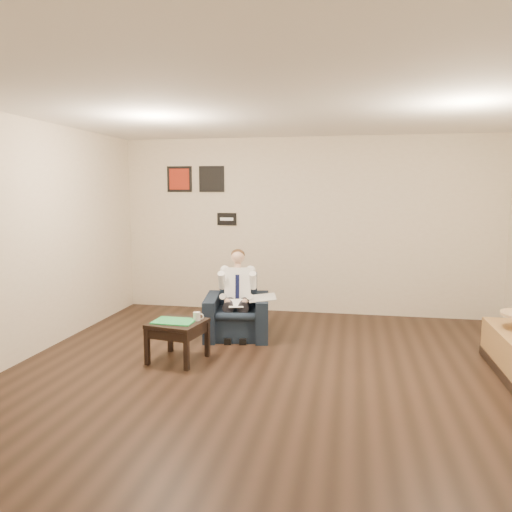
% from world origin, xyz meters
% --- Properties ---
extents(ground, '(6.00, 6.00, 0.00)m').
position_xyz_m(ground, '(0.00, 0.00, 0.00)').
color(ground, black).
rests_on(ground, ground).
extents(wall_back, '(6.00, 0.02, 2.80)m').
position_xyz_m(wall_back, '(0.00, 3.00, 1.40)').
color(wall_back, beige).
rests_on(wall_back, ground).
extents(wall_front, '(6.00, 0.02, 2.80)m').
position_xyz_m(wall_front, '(0.00, -3.00, 1.40)').
color(wall_front, beige).
rests_on(wall_front, ground).
extents(wall_left, '(0.02, 6.00, 2.80)m').
position_xyz_m(wall_left, '(-3.00, 0.00, 1.40)').
color(wall_left, beige).
rests_on(wall_left, ground).
extents(ceiling, '(6.00, 6.00, 0.02)m').
position_xyz_m(ceiling, '(0.00, 0.00, 2.80)').
color(ceiling, white).
rests_on(ceiling, wall_back).
extents(seating_sign, '(0.32, 0.02, 0.20)m').
position_xyz_m(seating_sign, '(-1.30, 2.98, 1.50)').
color(seating_sign, black).
rests_on(seating_sign, wall_back).
extents(art_print_left, '(0.42, 0.03, 0.42)m').
position_xyz_m(art_print_left, '(-2.10, 2.98, 2.15)').
color(art_print_left, maroon).
rests_on(art_print_left, wall_back).
extents(art_print_right, '(0.42, 0.03, 0.42)m').
position_xyz_m(art_print_right, '(-1.55, 2.98, 2.15)').
color(art_print_right, black).
rests_on(art_print_right, wall_back).
extents(armchair, '(0.97, 0.97, 0.82)m').
position_xyz_m(armchair, '(-0.78, 1.46, 0.41)').
color(armchair, black).
rests_on(armchair, ground).
extents(seated_man, '(0.65, 0.87, 1.12)m').
position_xyz_m(seated_man, '(-0.76, 1.36, 0.56)').
color(seated_man, white).
rests_on(seated_man, armchair).
extents(lap_papers, '(0.24, 0.30, 0.01)m').
position_xyz_m(lap_papers, '(-0.75, 1.27, 0.50)').
color(lap_papers, white).
rests_on(lap_papers, seated_man).
extents(newspaper, '(0.44, 0.51, 0.01)m').
position_xyz_m(newspaper, '(-0.43, 1.43, 0.55)').
color(newspaper, silver).
rests_on(newspaper, armchair).
extents(side_table, '(0.66, 0.66, 0.46)m').
position_xyz_m(side_table, '(-1.23, 0.38, 0.23)').
color(side_table, black).
rests_on(side_table, ground).
extents(green_folder, '(0.48, 0.35, 0.01)m').
position_xyz_m(green_folder, '(-1.27, 0.37, 0.47)').
color(green_folder, green).
rests_on(green_folder, side_table).
extents(coffee_mug, '(0.10, 0.10, 0.10)m').
position_xyz_m(coffee_mug, '(-1.03, 0.47, 0.51)').
color(coffee_mug, white).
rests_on(coffee_mug, side_table).
extents(smartphone, '(0.16, 0.12, 0.01)m').
position_xyz_m(smartphone, '(-1.15, 0.54, 0.47)').
color(smartphone, black).
rests_on(smartphone, side_table).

